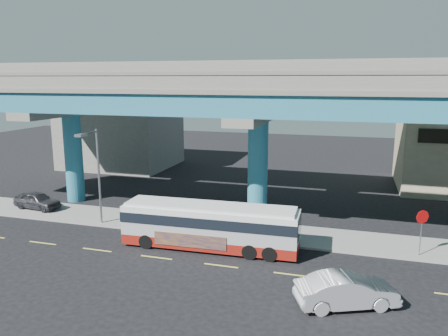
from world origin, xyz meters
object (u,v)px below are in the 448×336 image
(sedan, at_px, (346,291))
(parked_car, at_px, (37,200))
(street_lamp, at_px, (94,163))
(transit_bus, at_px, (210,225))
(stop_sign, at_px, (422,222))

(sedan, height_order, parked_car, sedan)
(parked_car, bearing_deg, street_lamp, -100.92)
(sedan, bearing_deg, street_lamp, 46.04)
(transit_bus, xyz_separation_m, parked_car, (-15.77, 3.59, -0.72))
(transit_bus, xyz_separation_m, sedan, (8.27, -4.88, -0.77))
(sedan, height_order, street_lamp, street_lamp)
(street_lamp, bearing_deg, transit_bus, -9.40)
(transit_bus, distance_m, stop_sign, 12.47)
(sedan, bearing_deg, transit_bus, 35.78)
(sedan, distance_m, stop_sign, 8.24)
(parked_car, height_order, street_lamp, street_lamp)
(sedan, xyz_separation_m, street_lamp, (-17.22, 6.36, 3.86))
(sedan, height_order, stop_sign, stop_sign)
(stop_sign, bearing_deg, sedan, -126.71)
(transit_bus, distance_m, sedan, 9.63)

